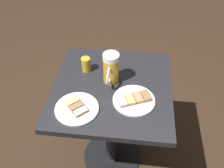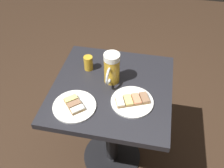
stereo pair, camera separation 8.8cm
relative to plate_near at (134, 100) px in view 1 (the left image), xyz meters
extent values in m
plane|color=#382619|center=(-0.10, -0.13, -0.78)|extent=(6.00, 6.00, 0.00)
cylinder|color=black|center=(-0.10, -0.13, -0.77)|extent=(0.44, 0.44, 0.01)
cylinder|color=black|center=(-0.10, -0.13, -0.39)|extent=(0.09, 0.09, 0.73)
cube|color=#232328|center=(-0.10, -0.13, -0.03)|extent=(0.69, 0.68, 0.04)
cylinder|color=white|center=(0.00, 0.00, 0.00)|extent=(0.23, 0.23, 0.01)
cube|color=#9E7547|center=(-0.03, 0.06, 0.01)|extent=(0.09, 0.07, 0.01)
cube|color=#997051|center=(-0.03, 0.06, 0.02)|extent=(0.08, 0.06, 0.01)
cube|color=#9E7547|center=(-0.01, 0.02, 0.01)|extent=(0.09, 0.07, 0.01)
cube|color=#EA8E66|center=(-0.01, 0.02, 0.02)|extent=(0.08, 0.06, 0.01)
cube|color=#9E7547|center=(0.01, -0.02, 0.01)|extent=(0.09, 0.07, 0.01)
cube|color=#EFE07A|center=(0.01, -0.02, 0.02)|extent=(0.08, 0.06, 0.01)
cube|color=#9E7547|center=(0.03, -0.06, 0.01)|extent=(0.09, 0.07, 0.01)
cube|color=white|center=(0.03, -0.06, 0.02)|extent=(0.08, 0.06, 0.01)
cylinder|color=white|center=(0.09, -0.29, 0.00)|extent=(0.23, 0.23, 0.01)
cube|color=#9E7547|center=(0.06, -0.32, 0.01)|extent=(0.08, 0.08, 0.01)
cube|color=#EFE07A|center=(0.06, -0.32, 0.02)|extent=(0.07, 0.07, 0.01)
cube|color=#9E7547|center=(0.09, -0.29, 0.01)|extent=(0.08, 0.08, 0.01)
cube|color=#997051|center=(0.09, -0.29, 0.02)|extent=(0.07, 0.07, 0.01)
cube|color=#9E7547|center=(0.12, -0.27, 0.01)|extent=(0.08, 0.08, 0.01)
cube|color=white|center=(0.12, -0.27, 0.02)|extent=(0.07, 0.07, 0.01)
cylinder|color=gold|center=(-0.15, -0.14, 0.07)|extent=(0.09, 0.09, 0.16)
cylinder|color=white|center=(-0.15, -0.14, 0.16)|extent=(0.09, 0.09, 0.03)
torus|color=silver|center=(-0.09, -0.15, 0.08)|extent=(0.10, 0.02, 0.10)
cylinder|color=gold|center=(-0.22, -0.30, 0.04)|extent=(0.05, 0.05, 0.09)
camera|label=1|loc=(0.91, -0.02, 0.98)|focal=39.45mm
camera|label=2|loc=(0.89, 0.07, 0.98)|focal=39.45mm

